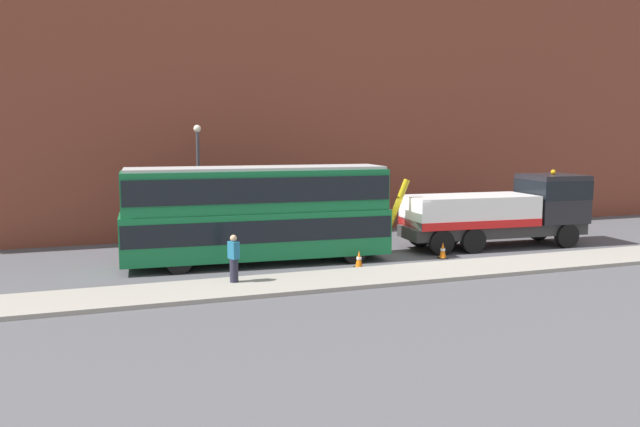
# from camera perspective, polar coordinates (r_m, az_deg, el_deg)

# --- Properties ---
(ground_plane) EXTENTS (120.00, 120.00, 0.00)m
(ground_plane) POSITION_cam_1_polar(r_m,az_deg,el_deg) (28.35, 6.67, -3.68)
(ground_plane) COLOR #4C4C51
(near_kerb) EXTENTS (60.00, 2.80, 0.15)m
(near_kerb) POSITION_cam_1_polar(r_m,az_deg,el_deg) (24.71, 10.93, -5.24)
(near_kerb) COLOR gray
(near_kerb) RESTS_ON ground_plane
(building_facade) EXTENTS (60.00, 1.50, 16.00)m
(building_facade) POSITION_cam_1_polar(r_m,az_deg,el_deg) (34.75, 1.42, 11.76)
(building_facade) COLOR brown
(building_facade) RESTS_ON ground_plane
(recovery_tow_truck) EXTENTS (10.21, 3.15, 3.67)m
(recovery_tow_truck) POSITION_cam_1_polar(r_m,az_deg,el_deg) (30.88, 16.50, 0.28)
(recovery_tow_truck) COLOR #2D2D2D
(recovery_tow_truck) RESTS_ON ground_plane
(double_decker_bus) EXTENTS (11.15, 3.17, 4.06)m
(double_decker_bus) POSITION_cam_1_polar(r_m,az_deg,el_deg) (25.78, -5.77, 0.25)
(double_decker_bus) COLOR #146B38
(double_decker_bus) RESTS_ON ground_plane
(pedestrian_onlooker) EXTENTS (0.40, 0.47, 1.71)m
(pedestrian_onlooker) POSITION_cam_1_polar(r_m,az_deg,el_deg) (22.24, -7.95, -4.18)
(pedestrian_onlooker) COLOR #232333
(pedestrian_onlooker) RESTS_ON near_kerb
(traffic_cone_near_bus) EXTENTS (0.36, 0.36, 0.72)m
(traffic_cone_near_bus) POSITION_cam_1_polar(r_m,az_deg,el_deg) (25.20, 3.62, -4.25)
(traffic_cone_near_bus) COLOR orange
(traffic_cone_near_bus) RESTS_ON ground_plane
(traffic_cone_midway) EXTENTS (0.36, 0.36, 0.72)m
(traffic_cone_midway) POSITION_cam_1_polar(r_m,az_deg,el_deg) (27.48, 11.26, -3.40)
(traffic_cone_midway) COLOR orange
(traffic_cone_midway) RESTS_ON ground_plane
(street_lamp) EXTENTS (0.36, 0.36, 5.83)m
(street_lamp) POSITION_cam_1_polar(r_m,az_deg,el_deg) (30.61, -11.15, 3.61)
(street_lamp) COLOR #38383D
(street_lamp) RESTS_ON ground_plane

